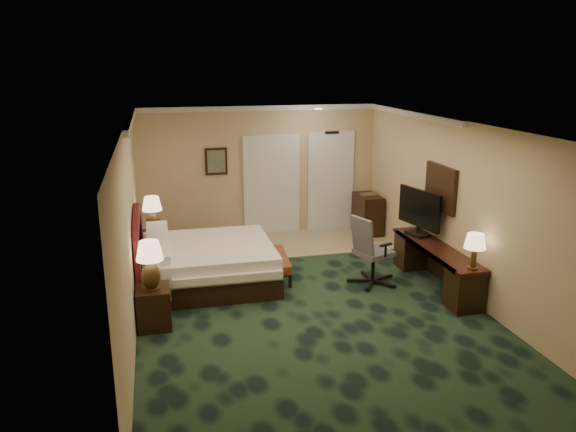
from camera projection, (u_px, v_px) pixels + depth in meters
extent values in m
cube|color=black|center=(306.00, 303.00, 8.57)|extent=(5.00, 7.50, 0.00)
cube|color=silver|center=(307.00, 126.00, 7.85)|extent=(5.00, 7.50, 0.00)
cube|color=tan|center=(259.00, 171.00, 11.73)|extent=(5.00, 0.00, 2.70)
cube|color=tan|center=(424.00, 336.00, 4.70)|extent=(5.00, 0.00, 2.70)
cube|color=tan|center=(130.00, 230.00, 7.65)|extent=(0.00, 7.50, 2.70)
cube|color=tan|center=(461.00, 208.00, 8.77)|extent=(0.00, 7.50, 2.70)
cube|color=tan|center=(311.00, 241.00, 11.49)|extent=(3.20, 1.70, 0.01)
cube|color=white|center=(330.00, 182.00, 12.12)|extent=(1.02, 0.06, 2.18)
cube|color=silver|center=(272.00, 185.00, 11.82)|extent=(1.20, 0.06, 2.10)
cube|color=#415A4C|center=(216.00, 161.00, 11.42)|extent=(0.45, 0.06, 0.55)
cube|color=white|center=(441.00, 188.00, 9.27)|extent=(0.05, 0.95, 0.75)
cube|color=white|center=(209.00, 264.00, 9.28)|extent=(2.10, 1.95, 0.67)
cube|color=black|center=(154.00, 307.00, 7.76)|extent=(0.46, 0.53, 0.57)
cube|color=black|center=(154.00, 250.00, 10.06)|extent=(0.49, 0.56, 0.62)
cube|color=maroon|center=(275.00, 267.00, 9.54)|extent=(0.50, 1.20, 0.40)
cube|color=black|center=(435.00, 267.00, 9.15)|extent=(0.50, 2.32, 0.67)
cube|color=black|center=(419.00, 213.00, 9.58)|extent=(0.31, 1.03, 0.81)
cube|color=black|center=(368.00, 214.00, 11.96)|extent=(0.44, 0.79, 0.84)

